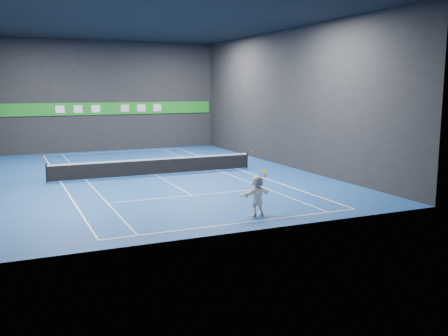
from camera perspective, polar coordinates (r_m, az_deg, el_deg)
name	(u,v)px	position (r m, az deg, el deg)	size (l,w,h in m)	color
ground	(155,175)	(30.44, -7.86, -0.77)	(26.00, 26.00, 0.00)	navy
ceiling	(152,21)	(30.23, -8.25, 16.29)	(26.00, 26.00, 0.00)	black
wall_back	(110,96)	(42.64, -12.93, 7.99)	(18.00, 0.10, 9.00)	black
wall_front	(255,108)	(17.87, 3.62, 6.87)	(18.00, 0.10, 9.00)	black
wall_right	(285,98)	(33.61, 7.00, 7.90)	(0.10, 26.00, 9.00)	black
baseline_near	(241,223)	(19.55, 1.97, -6.28)	(10.98, 0.08, 0.01)	white
baseline_far	(114,152)	(41.87, -12.41, 1.82)	(10.98, 0.08, 0.01)	white
sideline_doubles_left	(60,182)	(29.43, -18.18, -1.48)	(0.08, 23.78, 0.01)	white
sideline_doubles_right	(237,169)	(32.36, 1.51, -0.09)	(0.08, 23.78, 0.01)	white
sideline_singles_left	(86,180)	(29.59, -15.53, -1.30)	(0.06, 23.78, 0.01)	white
sideline_singles_right	(218,170)	(31.80, -0.74, -0.25)	(0.06, 23.78, 0.01)	white
service_line_near	(192,195)	(24.46, -3.67, -3.14)	(8.23, 0.06, 0.01)	white
service_line_far	(130,161)	(36.56, -10.66, 0.83)	(8.23, 0.06, 0.01)	white
center_service_line	(155,175)	(30.44, -7.86, -0.76)	(0.06, 12.80, 0.01)	white
player	(257,196)	(20.45, 3.80, -3.17)	(1.57, 0.50, 1.69)	white
tennis_ball	(252,151)	(20.09, 3.24, 1.93)	(0.07, 0.07, 0.07)	#F5F829
tennis_net	(155,166)	(30.35, -7.89, 0.24)	(12.50, 0.10, 1.07)	black
sponsor_banner	(110,108)	(42.61, -12.86, 6.65)	(17.64, 0.11, 1.00)	#1D8823
tennis_racket	(263,175)	(20.48, 4.52, -0.85)	(0.47, 0.40, 0.75)	red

